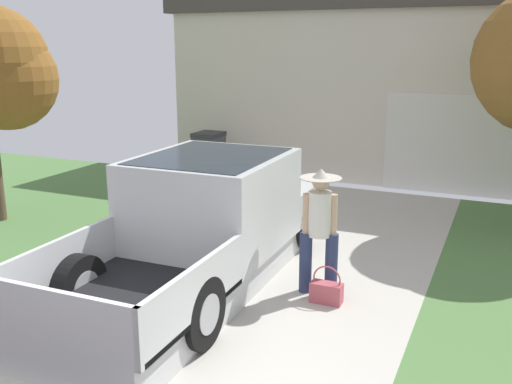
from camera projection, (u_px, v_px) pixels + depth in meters
pickup_truck at (210, 223)px, 7.87m from camera, size 2.09×5.46×1.70m
person_with_hat at (319, 226)px, 7.25m from camera, size 0.53×0.53×1.66m
handbag at (326, 291)px, 7.13m from camera, size 0.40×0.19×0.49m
house_with_garage at (414, 69)px, 15.10m from camera, size 11.39×6.42×4.98m
wheeled_trash_bin at (209, 154)px, 13.59m from camera, size 0.60×0.72×1.14m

